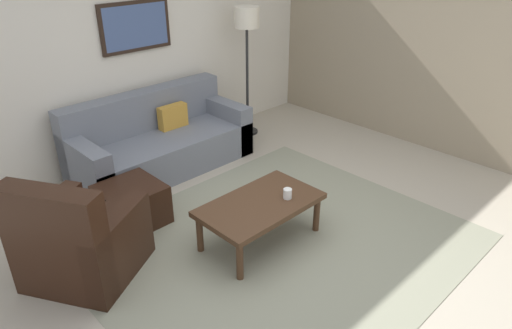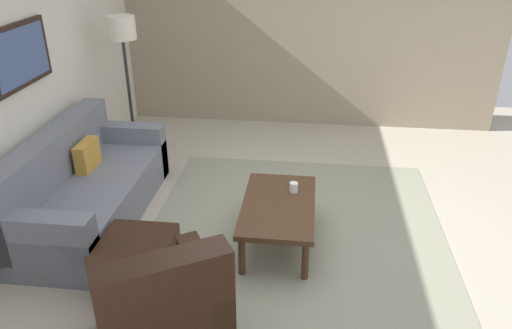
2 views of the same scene
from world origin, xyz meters
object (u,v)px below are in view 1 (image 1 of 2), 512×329
coffee_table (260,207)px  cup (287,194)px  lamp_standing (247,31)px  framed_artwork (136,26)px  armchair_leather (79,246)px  ottoman (132,204)px  couch_main (158,143)px

coffee_table → cup: cup is taller
cup → lamp_standing: 2.68m
framed_artwork → cup: bearing=-92.4°
armchair_leather → framed_artwork: (1.72, 1.70, 1.27)m
armchair_leather → coffee_table: 1.54m
ottoman → framed_artwork: 2.13m
armchair_leather → lamp_standing: 3.49m
couch_main → armchair_leather: (-1.59, -1.28, 0.01)m
ottoman → armchair_leather: bearing=-149.5°
couch_main → lamp_standing: bearing=-0.4°
lamp_standing → ottoman: bearing=-160.1°
couch_main → lamp_standing: lamp_standing is taller
couch_main → framed_artwork: 1.35m
couch_main → coffee_table: bearing=-95.9°
couch_main → ottoman: 1.23m
armchair_leather → lamp_standing: lamp_standing is taller
lamp_standing → framed_artwork: (-1.34, 0.43, 0.17)m
lamp_standing → coffee_table: bearing=-130.9°
armchair_leather → ottoman: armchair_leather is taller
couch_main → coffee_table: (-0.20, -1.94, 0.06)m
ottoman → lamp_standing: 2.77m
cup → framed_artwork: size_ratio=0.10×
ottoman → coffee_table: 1.28m
coffee_table → lamp_standing: size_ratio=0.64×
lamp_standing → couch_main: bearing=179.6°
coffee_table → lamp_standing: 2.76m
ottoman → coffee_table: (0.68, -1.08, 0.16)m
ottoman → lamp_standing: (2.34, 0.85, 1.21)m
cup → couch_main: bearing=90.7°
armchair_leather → cup: (1.61, -0.78, 0.15)m
coffee_table → cup: bearing=-28.3°
lamp_standing → framed_artwork: bearing=162.4°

